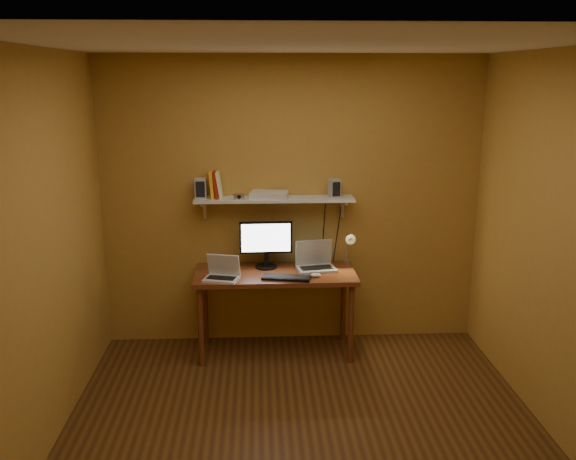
{
  "coord_description": "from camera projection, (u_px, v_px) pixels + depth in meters",
  "views": [
    {
      "loc": [
        -0.3,
        -3.77,
        2.42
      ],
      "look_at": [
        -0.06,
        1.18,
        1.16
      ],
      "focal_mm": 38.0,
      "sensor_mm": 36.0,
      "label": 1
    }
  ],
  "objects": [
    {
      "name": "router",
      "position": [
        269.0,
        195.0,
        5.34
      ],
      "size": [
        0.35,
        0.26,
        0.05
      ],
      "primitive_type": "cube",
      "rotation": [
        0.0,
        0.0,
        -0.16
      ],
      "color": "silver",
      "rests_on": "wall_shelf"
    },
    {
      "name": "speaker_right",
      "position": [
        334.0,
        188.0,
        5.34
      ],
      "size": [
        0.11,
        0.11,
        0.16
      ],
      "primitive_type": "cube",
      "rotation": [
        0.0,
        0.0,
        0.26
      ],
      "color": "#989CA1",
      "rests_on": "wall_shelf"
    },
    {
      "name": "mouse",
      "position": [
        316.0,
        275.0,
        5.18
      ],
      "size": [
        0.09,
        0.06,
        0.03
      ],
      "primitive_type": "ellipsoid",
      "rotation": [
        0.0,
        0.0,
        -0.04
      ],
      "color": "silver",
      "rests_on": "desk"
    },
    {
      "name": "monitor",
      "position": [
        266.0,
        242.0,
        5.38
      ],
      "size": [
        0.47,
        0.2,
        0.42
      ],
      "rotation": [
        0.0,
        0.0,
        0.03
      ],
      "color": "black",
      "rests_on": "desk"
    },
    {
      "name": "desk",
      "position": [
        275.0,
        282.0,
        5.33
      ],
      "size": [
        1.4,
        0.6,
        0.75
      ],
      "color": "maroon",
      "rests_on": "ground"
    },
    {
      "name": "netbook",
      "position": [
        222.0,
        273.0,
        5.12
      ],
      "size": [
        0.32,
        0.26,
        0.21
      ],
      "rotation": [
        0.0,
        0.0,
        -0.25
      ],
      "color": "silver",
      "rests_on": "desk"
    },
    {
      "name": "desk_lamp",
      "position": [
        349.0,
        244.0,
        5.41
      ],
      "size": [
        0.09,
        0.23,
        0.38
      ],
      "color": "silver",
      "rests_on": "desk"
    },
    {
      "name": "speaker_left",
      "position": [
        201.0,
        188.0,
        5.29
      ],
      "size": [
        0.1,
        0.1,
        0.18
      ],
      "primitive_type": "cube",
      "rotation": [
        0.0,
        0.0,
        0.02
      ],
      "color": "#989CA1",
      "rests_on": "wall_shelf"
    },
    {
      "name": "room",
      "position": [
        306.0,
        253.0,
        3.94
      ],
      "size": [
        3.44,
        3.24,
        2.64
      ],
      "color": "#553516",
      "rests_on": "ground"
    },
    {
      "name": "shelf_camera",
      "position": [
        239.0,
        197.0,
        5.25
      ],
      "size": [
        0.09,
        0.05,
        0.05
      ],
      "color": "silver",
      "rests_on": "wall_shelf"
    },
    {
      "name": "keyboard",
      "position": [
        287.0,
        278.0,
        5.13
      ],
      "size": [
        0.43,
        0.22,
        0.02
      ],
      "primitive_type": "cube",
      "rotation": [
        0.0,
        0.0,
        -0.22
      ],
      "color": "black",
      "rests_on": "desk"
    },
    {
      "name": "books",
      "position": [
        216.0,
        185.0,
        5.3
      ],
      "size": [
        0.12,
        0.16,
        0.23
      ],
      "color": "gold",
      "rests_on": "wall_shelf"
    },
    {
      "name": "wall_shelf",
      "position": [
        274.0,
        199.0,
        5.34
      ],
      "size": [
        1.4,
        0.25,
        0.21
      ],
      "color": "silver",
      "rests_on": "room"
    },
    {
      "name": "laptop",
      "position": [
        315.0,
        261.0,
        5.4
      ],
      "size": [
        0.37,
        0.29,
        0.25
      ],
      "rotation": [
        0.0,
        0.0,
        0.17
      ],
      "color": "#989CA1",
      "rests_on": "desk"
    }
  ]
}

